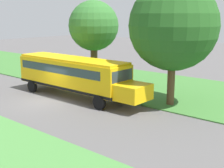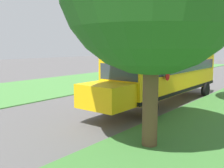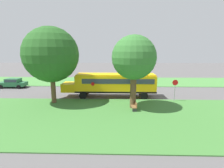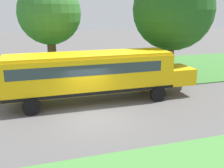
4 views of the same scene
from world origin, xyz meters
name	(u,v)px [view 2 (image 2 of 4)]	position (x,y,z in m)	size (l,w,h in m)	color
ground_plane	(136,97)	(0.00, 0.00, 0.00)	(120.00, 120.00, 0.00)	#565454
grass_far_side	(55,85)	(9.00, 0.00, 0.04)	(10.00, 80.00, 0.07)	#47843D
school_bus	(165,73)	(-2.61, 0.69, 1.92)	(2.84, 12.42, 3.16)	yellow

